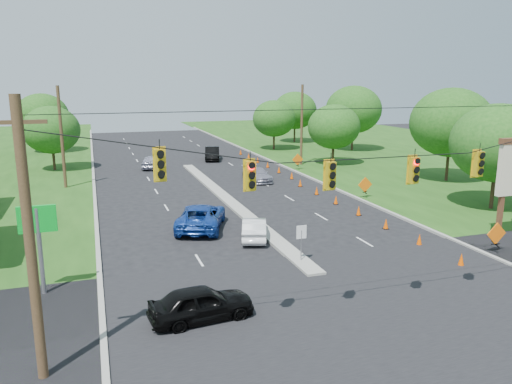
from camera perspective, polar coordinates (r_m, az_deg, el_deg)
name	(u,v)px	position (r m, az deg, el deg)	size (l,w,h in m)	color
ground	(358,312)	(21.66, 11.61, -13.29)	(160.00, 160.00, 0.00)	black
cross_street	(358,312)	(21.66, 11.61, -13.29)	(160.00, 14.00, 0.02)	black
curb_left	(94,186)	(47.71, -18.02, 0.63)	(0.25, 110.00, 0.16)	gray
curb_right	(299,174)	(51.77, 4.91, 2.10)	(0.25, 110.00, 0.16)	gray
median	(227,200)	(40.19, -3.34, -0.92)	(1.00, 34.00, 0.18)	gray
median_sign	(301,236)	(26.10, 5.21, -5.08)	(0.55, 0.06, 2.05)	gray
signal_span	(376,201)	(19.17, 13.60, -1.00)	(25.60, 0.32, 9.00)	#422D1C
utility_pole_far_left	(62,138)	(47.10, -21.32, 5.79)	(0.28, 0.28, 9.00)	#422D1C
utility_pole_far_right	(302,125)	(56.67, 5.25, 7.59)	(0.28, 0.28, 9.00)	#422D1C
cone_0	(461,260)	(28.02, 22.41, -7.16)	(0.32, 0.32, 0.70)	#F04E00
cone_1	(419,240)	(30.60, 18.17, -5.20)	(0.32, 0.32, 0.70)	#F04E00
cone_2	(386,224)	(33.34, 14.63, -3.52)	(0.32, 0.32, 0.70)	#F04E00
cone_3	(359,211)	(36.21, 11.65, -2.10)	(0.32, 0.32, 0.70)	#F04E00
cone_4	(336,200)	(39.18, 9.12, -0.89)	(0.32, 0.32, 0.70)	#F04E00
cone_5	(317,191)	(42.24, 6.95, 0.16)	(0.32, 0.32, 0.70)	#F04E00
cone_6	(300,183)	(45.36, 5.08, 1.06)	(0.32, 0.32, 0.70)	#F04E00
cone_7	(292,176)	(48.75, 4.10, 1.88)	(0.32, 0.32, 0.70)	#F04E00
cone_8	(279,170)	(51.95, 2.64, 2.56)	(0.32, 0.32, 0.70)	#F04E00
cone_9	(268,164)	(55.19, 1.34, 3.16)	(0.32, 0.32, 0.70)	#F04E00
cone_10	(258,160)	(58.45, 0.19, 3.70)	(0.32, 0.32, 0.70)	#F04E00
cone_11	(249,156)	(61.74, -0.84, 4.17)	(0.32, 0.32, 0.70)	#F04E00
cone_12	(241,152)	(65.06, -1.77, 4.59)	(0.32, 0.32, 0.70)	#F04E00
work_sign_0	(496,235)	(30.54, 25.77, -4.41)	(1.27, 0.58, 1.37)	black
work_sign_1	(365,185)	(41.36, 12.36, 0.74)	(1.27, 0.58, 1.37)	black
work_sign_2	(298,160)	(53.67, 4.78, 3.66)	(1.27, 0.58, 1.37)	black
tree_5	(51,130)	(57.14, -22.36, 6.59)	(5.88, 5.88, 6.86)	black
tree_6	(42,115)	(72.16, -23.24, 8.06)	(6.72, 6.72, 7.84)	black
tree_7	(498,143)	(40.40, 25.89, 5.06)	(6.72, 6.72, 7.84)	black
tree_8	(451,122)	(50.43, 21.38, 7.41)	(7.56, 7.56, 8.82)	black
tree_9	(334,127)	(57.27, 8.89, 7.38)	(5.88, 5.88, 6.86)	black
tree_10	(353,110)	(69.75, 11.08, 9.22)	(7.56, 7.56, 8.82)	black
tree_11	(295,110)	(77.93, 4.46, 9.28)	(6.72, 6.72, 7.84)	black
tree_12	(274,119)	(69.27, 2.08, 8.39)	(5.88, 5.88, 6.86)	black
black_sedan	(201,303)	(20.41, -6.25, -12.55)	(1.69, 4.19, 1.43)	black
white_sedan	(254,228)	(30.18, -0.20, -4.17)	(1.40, 4.02, 1.32)	white
blue_pickup	(201,216)	(32.44, -6.28, -2.79)	(2.67, 5.80, 1.61)	navy
silver_car_far	(257,174)	(47.58, 0.10, 2.04)	(1.87, 4.60, 1.33)	gray
silver_car_oncoming	(152,162)	(55.85, -11.82, 3.42)	(1.75, 4.36, 1.49)	#8D8EA3
dark_car_receding	(212,153)	(60.79, -5.02, 4.41)	(1.68, 4.81, 1.59)	black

